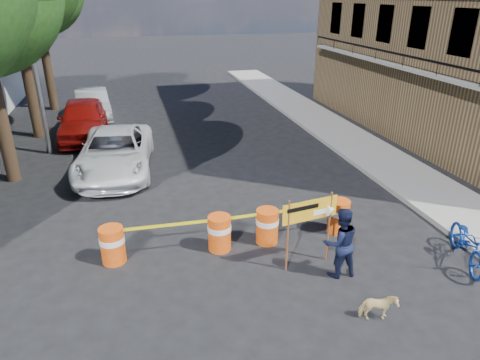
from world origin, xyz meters
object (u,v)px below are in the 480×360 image
bicycle (472,225)px  suv_white (115,152)px  pedestrian (340,243)px  barrel_mid_left (219,232)px  sedan_silver (92,104)px  sedan_red (83,119)px  dog (378,307)px  barrel_far_left (112,244)px  barrel_far_right (338,216)px  detour_sign (316,214)px  barrel_mid_right (267,225)px

bicycle → suv_white: bicycle is taller
pedestrian → bicycle: size_ratio=0.83×
barrel_mid_left → sedan_silver: sedan_silver is taller
sedan_red → sedan_silver: size_ratio=1.11×
pedestrian → dog: bearing=93.0°
barrel_far_left → barrel_far_right: 5.73m
barrel_far_right → pedestrian: bearing=-116.3°
barrel_far_left → sedan_red: (-1.35, 10.22, 0.35)m
pedestrian → detour_sign: bearing=-56.8°
barrel_far_left → sedan_silver: (-1.16, 13.46, 0.25)m
barrel_far_right → dog: size_ratio=1.31×
barrel_mid_right → sedan_silver: sedan_silver is taller
dog → pedestrian: bearing=14.0°
barrel_mid_left → suv_white: 6.37m
bicycle → dog: (-3.03, -1.23, -0.71)m
barrel_far_right → bicycle: bicycle is taller
barrel_far_left → sedan_red: size_ratio=0.19×
barrel_far_left → barrel_mid_left: same height
sedan_silver → barrel_mid_right: bearing=-77.2°
barrel_mid_left → barrel_mid_right: size_ratio=1.00×
pedestrian → suv_white: (-4.84, 7.54, -0.10)m
barrel_far_left → dog: bearing=-33.7°
barrel_far_left → barrel_mid_left: size_ratio=1.00×
barrel_far_left → barrel_mid_right: same height
suv_white → bicycle: bearing=-39.0°
barrel_mid_left → dog: 4.04m
barrel_mid_left → pedestrian: pedestrian is taller
barrel_far_right → suv_white: size_ratio=0.17×
barrel_mid_left → barrel_mid_right: (1.23, 0.03, 0.00)m
barrel_far_left → barrel_far_right: same height
barrel_mid_left → pedestrian: (2.35, -1.68, 0.35)m
barrel_far_right → sedan_silver: size_ratio=0.21×
detour_sign → pedestrian: 0.80m
barrel_far_right → bicycle: (2.26, -2.05, 0.53)m
barrel_mid_right → sedan_red: bearing=116.4°
barrel_far_left → pedestrian: size_ratio=0.55×
pedestrian → suv_white: size_ratio=0.31×
barrel_mid_right → barrel_far_right: same height
barrel_far_left → detour_sign: (4.52, -1.22, 0.82)m
barrel_mid_right → barrel_far_right: (1.98, 0.03, 0.00)m
barrel_far_right → pedestrian: pedestrian is taller
dog → suv_white: 10.34m
dog → sedan_red: sedan_red is taller
barrel_far_right → dog: 3.37m
sedan_red → sedan_silver: sedan_red is taller
pedestrian → bicycle: 3.13m
suv_white → pedestrian: bearing=-51.7°
detour_sign → pedestrian: size_ratio=1.07×
barrel_mid_left → sedan_red: bearing=110.6°
barrel_mid_right → dog: (1.20, -3.25, -0.18)m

